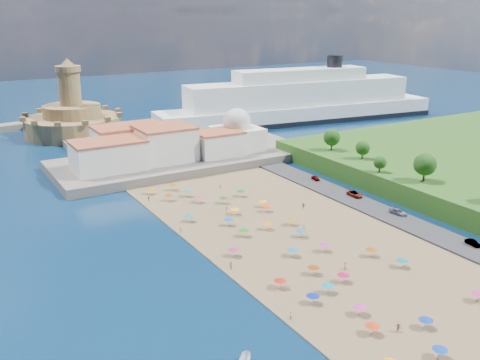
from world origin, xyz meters
TOP-DOWN VIEW (x-y plane):
  - ground at (0.00, 0.00)m, footprint 700.00×700.00m
  - terrace at (10.00, 73.00)m, footprint 90.00×36.00m
  - jetty at (-12.00, 108.00)m, footprint 18.00×70.00m
  - waterfront_buildings at (-3.05, 73.64)m, footprint 57.00×29.00m
  - domed_building at (30.00, 71.00)m, footprint 16.00×16.00m
  - fortress at (-12.00, 138.00)m, footprint 40.00×40.00m
  - cruise_ship at (89.02, 112.18)m, footprint 142.23×38.83m
  - beach_parasols at (-0.91, -10.45)m, footprint 33.51×112.89m
  - beachgoers at (-1.11, -2.30)m, footprint 36.62×98.25m
  - parked_cars at (36.00, -1.23)m, footprint 2.57×78.48m
  - hillside_trees at (49.46, -3.51)m, footprint 14.19×108.58m

SIDE VIEW (x-z plane):
  - ground at x=0.00m, z-range 0.00..0.00m
  - beachgoers at x=-1.11m, z-range 0.19..2.02m
  - jetty at x=-12.00m, z-range 0.00..2.40m
  - parked_cars at x=36.00m, z-range 0.67..2.08m
  - terrace at x=10.00m, z-range 0.00..3.00m
  - beach_parasols at x=-0.91m, z-range 1.05..3.25m
  - fortress at x=-12.00m, z-range -9.52..22.88m
  - waterfront_buildings at x=-3.05m, z-range 2.38..13.38m
  - domed_building at x=30.00m, z-range 1.47..16.47m
  - cruise_ship at x=89.02m, z-range -6.27..24.47m
  - hillside_trees at x=49.46m, z-range 6.09..14.02m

